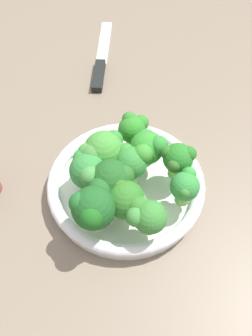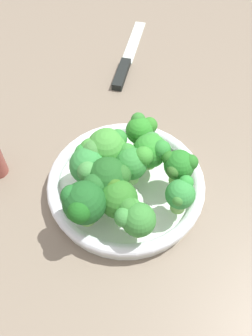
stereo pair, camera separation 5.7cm
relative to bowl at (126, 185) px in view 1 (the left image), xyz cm
name	(u,v)px [view 1 (the left image)]	position (x,y,z in cm)	size (l,w,h in cm)	color
ground_plane	(121,180)	(0.61, -3.25, -3.09)	(130.00, 130.00, 2.50)	#786C5A
bowl	(126,185)	(0.00, 0.00, 0.00)	(26.30, 26.30, 3.62)	white
broccoli_floret_0	(148,148)	(-3.83, -3.02, 5.63)	(6.02, 6.47, 6.73)	#82C95C
broccoli_floret_1	(133,128)	(-1.84, -7.92, 5.37)	(5.36, 4.87, 6.08)	#90CB6A
broccoli_floret_2	(185,186)	(-8.49, 4.66, 5.57)	(4.49, 5.01, 6.15)	#7DB758
broccoli_floret_3	(111,181)	(2.56, 3.21, 6.00)	(7.12, 7.26, 7.35)	#84D062
broccoli_floret_4	(131,161)	(-0.85, -0.30, 6.03)	(6.36, 5.61, 7.11)	#7DC260
broccoli_floret_5	(92,209)	(5.44, 8.10, 6.52)	(6.54, 6.92, 7.90)	#8FC95F
broccoli_floret_6	(129,199)	(0.15, 6.24, 5.53)	(5.91, 6.69, 6.54)	#86C258
broccoli_floret_7	(178,159)	(-8.21, -0.35, 5.79)	(5.69, 5.07, 6.57)	#81C15A
broccoli_floret_8	(147,217)	(-2.22, 9.40, 5.65)	(5.96, 5.43, 6.37)	#8EC158
broccoli_floret_9	(88,168)	(5.87, 0.25, 5.77)	(6.08, 7.82, 6.73)	#8EC867
broccoli_floret_10	(102,151)	(3.58, -2.49, 6.22)	(7.03, 6.52, 7.66)	#8DC161
knife	(101,63)	(2.92, -34.79, -1.29)	(5.94, 26.68, 1.50)	silver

